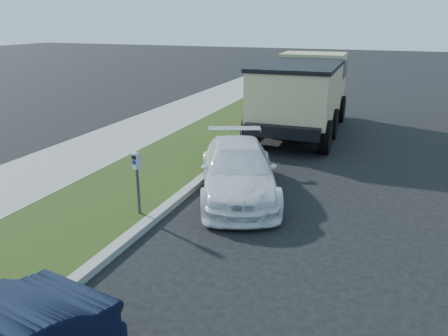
% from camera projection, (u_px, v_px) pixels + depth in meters
% --- Properties ---
extents(ground, '(120.00, 120.00, 0.00)m').
position_uv_depth(ground, '(270.00, 236.00, 9.01)').
color(ground, black).
rests_on(ground, ground).
extents(streetside, '(6.12, 50.00, 0.15)m').
position_uv_depth(streetside, '(102.00, 171.00, 12.64)').
color(streetside, gray).
rests_on(streetside, ground).
extents(parking_meter, '(0.22, 0.17, 1.43)m').
position_uv_depth(parking_meter, '(137.00, 169.00, 9.44)').
color(parking_meter, '#3F4247').
rests_on(parking_meter, ground).
extents(white_wagon, '(3.39, 4.85, 1.30)m').
position_uv_depth(white_wagon, '(238.00, 169.00, 11.06)').
color(white_wagon, white).
rests_on(white_wagon, ground).
extents(dump_truck, '(3.10, 7.39, 2.87)m').
position_uv_depth(dump_truck, '(303.00, 90.00, 17.09)').
color(dump_truck, black).
rests_on(dump_truck, ground).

